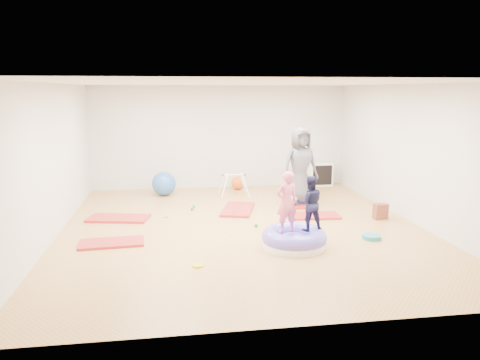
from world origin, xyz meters
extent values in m
cube|color=tan|center=(0.00, 0.00, 0.00)|extent=(7.00, 8.00, 0.01)
cube|color=silver|center=(0.00, 0.00, 2.80)|extent=(7.00, 8.00, 0.01)
cube|color=beige|center=(0.00, 4.00, 1.40)|extent=(7.00, 0.01, 2.80)
cube|color=beige|center=(0.00, -4.00, 1.40)|extent=(7.00, 0.01, 2.80)
cube|color=beige|center=(-3.50, 0.00, 1.40)|extent=(0.01, 8.00, 2.80)
cube|color=beige|center=(3.50, 0.00, 1.40)|extent=(0.01, 8.00, 2.80)
cube|color=#C43E26|center=(-2.43, -0.66, 0.02)|extent=(1.15, 0.63, 0.05)
cube|color=#C43E26|center=(-2.48, 0.96, 0.03)|extent=(1.35, 0.86, 0.05)
cube|color=#C43E26|center=(0.11, 1.34, 0.03)|extent=(0.96, 1.40, 0.05)
cube|color=#C43E26|center=(1.63, 0.55, 0.02)|extent=(1.14, 0.62, 0.05)
cube|color=#C43E26|center=(1.63, 1.76, 0.02)|extent=(0.61, 1.14, 0.05)
cylinder|color=white|center=(0.71, -1.28, 0.06)|extent=(1.09, 1.09, 0.12)
torus|color=#6156D1|center=(0.71, -1.28, 0.18)|extent=(1.13, 1.13, 0.30)
ellipsoid|color=#6156D1|center=(0.71, -1.28, 0.11)|extent=(0.60, 0.60, 0.27)
imported|color=#F0638A|center=(0.56, -1.30, 0.86)|extent=(0.43, 0.34, 1.06)
imported|color=#191A3B|center=(0.98, -1.25, 0.81)|extent=(0.49, 0.40, 0.96)
imported|color=#4D4E55|center=(1.64, 1.70, 0.94)|extent=(0.97, 0.74, 1.78)
ellipsoid|color=#98B6D4|center=(1.37, 1.54, 0.16)|extent=(0.39, 0.25, 0.22)
sphere|color=tan|center=(1.37, 1.36, 0.18)|extent=(0.18, 0.18, 0.18)
sphere|color=#1A8D25|center=(0.28, -0.01, 0.04)|extent=(0.07, 0.07, 0.07)
sphere|color=#1A8D25|center=(0.35, -1.29, 0.04)|extent=(0.07, 0.07, 0.07)
sphere|color=#1A8D25|center=(-0.87, 1.70, 0.04)|extent=(0.07, 0.07, 0.07)
sphere|color=yellow|center=(-1.49, 0.95, 0.04)|extent=(0.07, 0.07, 0.07)
sphere|color=#E32841|center=(0.33, 1.24, 0.04)|extent=(0.07, 0.07, 0.07)
sphere|color=#E32841|center=(1.30, 0.90, 0.04)|extent=(0.07, 0.07, 0.07)
sphere|color=yellow|center=(0.66, -1.22, 0.04)|extent=(0.07, 0.07, 0.07)
sphere|color=#2A5BAC|center=(-0.92, 1.49, 0.04)|extent=(0.07, 0.07, 0.07)
sphere|color=#E32841|center=(0.98, 0.67, 0.04)|extent=(0.07, 0.07, 0.07)
sphere|color=#E32841|center=(1.92, 0.47, 0.04)|extent=(0.07, 0.07, 0.07)
sphere|color=#2A5BAC|center=(-1.55, 3.14, 0.31)|extent=(0.62, 0.62, 0.62)
sphere|color=#EB5C12|center=(0.44, 3.60, 0.18)|extent=(0.37, 0.37, 0.37)
cylinder|color=white|center=(-0.05, 2.55, 0.31)|extent=(0.21, 0.22, 0.57)
cylinder|color=white|center=(-0.05, 3.04, 0.31)|extent=(0.21, 0.22, 0.57)
cylinder|color=white|center=(0.48, 2.55, 0.31)|extent=(0.21, 0.22, 0.57)
cylinder|color=white|center=(0.48, 3.04, 0.31)|extent=(0.21, 0.22, 0.57)
cylinder|color=white|center=(0.22, 2.80, 0.56)|extent=(0.56, 0.03, 0.03)
sphere|color=#E32841|center=(-0.06, 2.80, 0.56)|extent=(0.07, 0.07, 0.07)
sphere|color=#2A5BAC|center=(0.49, 2.80, 0.56)|extent=(0.07, 0.07, 0.07)
cube|color=white|center=(2.84, 3.80, 0.32)|extent=(0.64, 0.31, 0.64)
cube|color=black|center=(2.84, 3.65, 0.32)|extent=(0.55, 0.02, 0.55)
cube|color=white|center=(2.84, 3.75, 0.32)|extent=(0.02, 0.22, 0.57)
cube|color=white|center=(2.84, 3.75, 0.32)|extent=(0.57, 0.22, 0.02)
cylinder|color=teal|center=(2.22, -1.07, 0.04)|extent=(0.34, 0.34, 0.08)
cube|color=#B0482A|center=(2.97, 0.19, 0.16)|extent=(0.30, 0.21, 0.33)
cylinder|color=yellow|center=(-0.99, -1.95, 0.01)|extent=(0.18, 0.18, 0.03)
camera|label=1|loc=(-1.36, -8.79, 2.66)|focal=35.00mm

